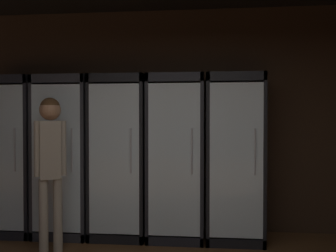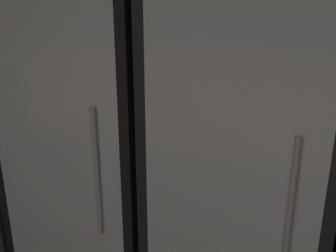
# 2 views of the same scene
# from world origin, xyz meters

# --- Properties ---
(wall_back) EXTENTS (6.00, 0.06, 2.80)m
(wall_back) POSITION_xyz_m (0.00, 3.03, 1.40)
(wall_back) COLOR #382619
(wall_back) RESTS_ON ground
(cooler_far_left) EXTENTS (0.65, 0.63, 1.93)m
(cooler_far_left) POSITION_xyz_m (-2.15, 2.72, 0.95)
(cooler_far_left) COLOR black
(cooler_far_left) RESTS_ON ground
(cooler_left) EXTENTS (0.65, 0.63, 1.93)m
(cooler_left) POSITION_xyz_m (-1.47, 2.72, 0.95)
(cooler_left) COLOR #2B2B30
(cooler_left) RESTS_ON ground
(cooler_center) EXTENTS (0.65, 0.63, 1.93)m
(cooler_center) POSITION_xyz_m (-0.79, 2.72, 0.94)
(cooler_center) COLOR black
(cooler_center) RESTS_ON ground
(cooler_right) EXTENTS (0.65, 0.63, 1.93)m
(cooler_right) POSITION_xyz_m (-0.12, 2.72, 0.94)
(cooler_right) COLOR black
(cooler_right) RESTS_ON ground
(cooler_far_right) EXTENTS (0.65, 0.63, 1.93)m
(cooler_far_right) POSITION_xyz_m (0.56, 2.72, 0.94)
(cooler_far_right) COLOR black
(cooler_far_right) RESTS_ON ground
(shopper_far) EXTENTS (0.29, 0.22, 1.63)m
(shopper_far) POSITION_xyz_m (-1.37, 2.01, 1.06)
(shopper_far) COLOR gray
(shopper_far) RESTS_ON ground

